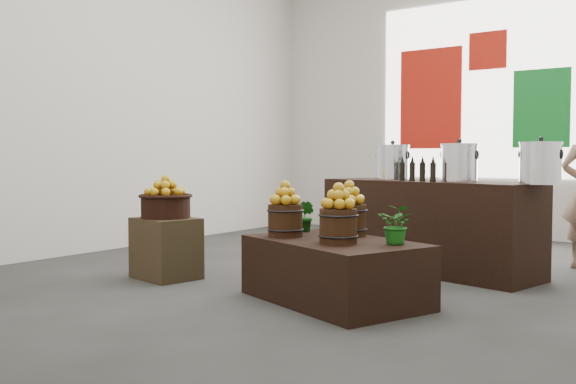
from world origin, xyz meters
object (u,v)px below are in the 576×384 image
Objects in this scene: stock_pot_center at (459,164)px; stock_pot_right at (540,164)px; display_table at (334,271)px; crate at (166,248)px; wicker_basket at (166,207)px; counter at (428,226)px; stock_pot_left at (393,163)px.

stock_pot_center is 0.76m from stock_pot_right.
crate is at bearing -156.95° from display_table.
crate is 2.72m from stock_pot_center.
display_table is at bearing 1.63° from wicker_basket.
stock_pot_center reaches higher than display_table.
stock_pot_right is (1.06, -0.25, 0.59)m from counter.
stock_pot_right reaches higher than crate.
counter is 6.47× the size of stock_pot_left.
counter is 1.24m from stock_pot_right.
wicker_basket is at bearing 0.00° from crate.
crate is at bearing -122.90° from counter.
wicker_basket reaches higher than display_table.
stock_pot_left is 0.76m from stock_pot_center.
stock_pot_center reaches higher than crate.
counter is at bearing 109.47° from display_table.
wicker_basket is (0.00, 0.00, 0.37)m from crate.
counter is at bearing 43.73° from wicker_basket.
stock_pot_center is at bearing -0.00° from counter.
stock_pot_right is (2.81, 1.42, 0.38)m from wicker_basket.
display_table is 0.64× the size of counter.
stock_pot_right is (1.47, -0.35, 0.00)m from stock_pot_left.
stock_pot_left is 1.51m from stock_pot_right.
crate is at bearing -127.00° from stock_pot_left.
stock_pot_left reaches higher than counter.
stock_pot_right is (1.11, 1.37, 0.78)m from display_table.
crate is 0.37m from wicker_basket.
wicker_basket is at bearing -153.15° from stock_pot_right.
stock_pot_center reaches higher than counter.
display_table is 4.13× the size of stock_pot_center.
display_table is at bearing 1.63° from crate.
display_table is at bearing -78.58° from counter.
stock_pot_right reaches higher than display_table.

